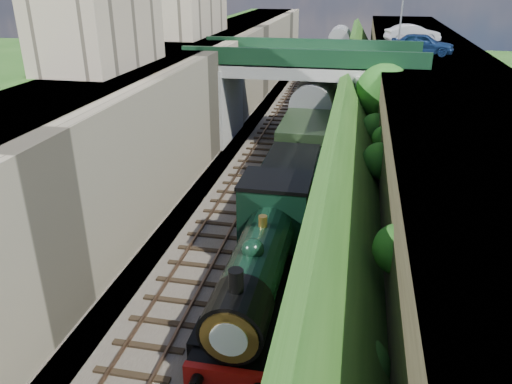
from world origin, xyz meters
The scene contains 19 objects.
ground centered at (0.00, 0.00, 0.00)m, with size 160.00×160.00×0.00m, color #1E4714.
trackbed centered at (0.00, 20.00, 0.10)m, with size 10.00×90.00×0.20m, color #473F38.
retaining_wall centered at (-5.50, 20.00, 3.50)m, with size 1.00×90.00×7.00m, color #756B56.
street_plateau_left centered at (-9.00, 20.00, 3.50)m, with size 6.00×90.00×7.00m, color #262628.
street_plateau_right centered at (9.50, 20.00, 3.12)m, with size 8.00×90.00×6.25m, color #262628.
embankment_slope centered at (5.01, 17.89, 2.77)m, with size 4.71×90.00×6.43m.
track_left centered at (-2.00, 20.00, 0.25)m, with size 2.50×90.00×0.20m.
track_right centered at (1.20, 20.00, 0.25)m, with size 2.50×90.00×0.20m.
road_bridge centered at (0.94, 24.00, 4.08)m, with size 16.00×6.40×7.25m.
building_near centered at (-9.50, 14.00, 9.00)m, with size 4.00×8.00×4.00m, color gray.
tree centered at (5.91, 20.86, 4.65)m, with size 3.60×3.80×6.60m.
lamppost centered at (7.16, 31.79, 9.57)m, with size 0.87×0.15×6.00m.
car_blue centered at (8.50, 27.52, 7.01)m, with size 1.78×4.43×1.51m, color navy.
car_silver centered at (8.40, 34.63, 6.99)m, with size 1.57×4.51×1.49m, color #BABAC0.
locomotive centered at (1.20, 4.05, 1.89)m, with size 3.10×10.23×3.83m.
tender centered at (1.20, 11.42, 1.62)m, with size 2.70×6.00×3.05m.
coach_front centered at (1.20, 24.02, 2.05)m, with size 2.90×18.00×3.70m.
coach_middle centered at (1.20, 42.82, 2.05)m, with size 2.90×18.00×3.70m.
coach_rear centered at (1.20, 61.62, 2.05)m, with size 2.90×18.00×3.70m.
Camera 1 is at (4.12, -11.45, 11.59)m, focal length 35.00 mm.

